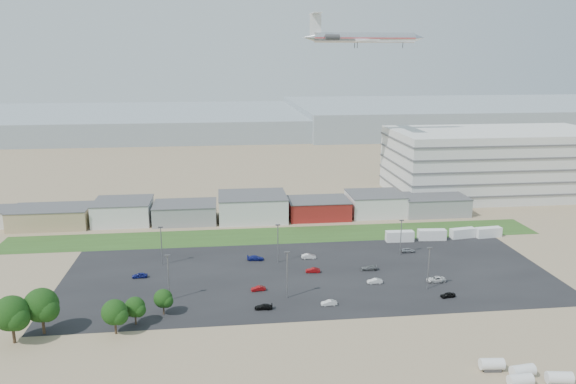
{
  "coord_description": "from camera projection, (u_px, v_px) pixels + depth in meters",
  "views": [
    {
      "loc": [
        -15.53,
        -108.8,
        52.75
      ],
      "look_at": [
        0.05,
        22.0,
        20.75
      ],
      "focal_mm": 35.0,
      "sensor_mm": 36.0,
      "label": 1
    }
  ],
  "objects": [
    {
      "name": "parked_car_2",
      "position": [
        448.0,
        295.0,
        125.81
      ],
      "size": [
        3.55,
        1.8,
        1.16
      ],
      "primitive_type": "imported",
      "rotation": [
        0.0,
        0.0,
        -1.44
      ],
      "color": "black",
      "rests_on": "ground"
    },
    {
      "name": "tree_near",
      "position": [
        163.0,
        300.0,
        116.97
      ],
      "size": [
        4.2,
        4.2,
        6.29
      ],
      "primitive_type": null,
      "color": "black",
      "rests_on": "ground"
    },
    {
      "name": "tree_far_left",
      "position": [
        12.0,
        317.0,
        104.72
      ],
      "size": [
        7.1,
        7.1,
        10.64
      ],
      "primitive_type": null,
      "color": "black",
      "rests_on": "ground"
    },
    {
      "name": "box_trailer_a",
      "position": [
        400.0,
        236.0,
        163.83
      ],
      "size": [
        8.18,
        2.85,
        3.03
      ],
      "primitive_type": null,
      "rotation": [
        0.0,
        0.0,
        -0.04
      ],
      "color": "silver",
      "rests_on": "ground"
    },
    {
      "name": "airliner",
      "position": [
        365.0,
        38.0,
        199.69
      ],
      "size": [
        44.7,
        30.55,
        13.18
      ],
      "primitive_type": null,
      "rotation": [
        0.0,
        0.0,
        -0.0
      ],
      "color": "silver"
    },
    {
      "name": "tree_mid",
      "position": [
        115.0,
        315.0,
        108.52
      ],
      "size": [
        5.33,
        5.33,
        8.0
      ],
      "primitive_type": null,
      "color": "black",
      "rests_on": "ground"
    },
    {
      "name": "parked_car_5",
      "position": [
        140.0,
        275.0,
        136.98
      ],
      "size": [
        3.74,
        1.54,
        1.27
      ],
      "primitive_type": "imported",
      "rotation": [
        0.0,
        0.0,
        -1.56
      ],
      "color": "navy",
      "rests_on": "ground"
    },
    {
      "name": "storage_tank_nw",
      "position": [
        492.0,
        364.0,
        96.42
      ],
      "size": [
        4.21,
        2.39,
        2.42
      ],
      "primitive_type": null,
      "rotation": [
        0.0,
        0.0,
        -0.1
      ],
      "color": "silver",
      "rests_on": "ground"
    },
    {
      "name": "parked_car_7",
      "position": [
        313.0,
        270.0,
        140.24
      ],
      "size": [
        3.72,
        1.61,
        1.19
      ],
      "primitive_type": "imported",
      "rotation": [
        0.0,
        0.0,
        -1.67
      ],
      "color": "maroon",
      "rests_on": "ground"
    },
    {
      "name": "parking_lot",
      "position": [
        309.0,
        275.0,
        139.09
      ],
      "size": [
        120.0,
        50.0,
        0.01
      ],
      "primitive_type": "cube",
      "color": "black",
      "rests_on": "ground"
    },
    {
      "name": "building_row",
      "position": [
        219.0,
        208.0,
        184.83
      ],
      "size": [
        170.0,
        20.0,
        8.0
      ],
      "primitive_type": null,
      "color": "silver",
      "rests_on": "ground"
    },
    {
      "name": "box_trailer_d",
      "position": [
        488.0,
        232.0,
        167.68
      ],
      "size": [
        7.98,
        3.19,
        2.92
      ],
      "primitive_type": null,
      "rotation": [
        0.0,
        0.0,
        0.1
      ],
      "color": "silver",
      "rests_on": "ground"
    },
    {
      "name": "parked_car_8",
      "position": [
        408.0,
        250.0,
        154.63
      ],
      "size": [
        3.93,
        1.74,
        1.32
      ],
      "primitive_type": "imported",
      "rotation": [
        0.0,
        0.0,
        1.52
      ],
      "color": "#A5A5AA",
      "rests_on": "ground"
    },
    {
      "name": "tree_left",
      "position": [
        42.0,
        309.0,
        108.29
      ],
      "size": [
        7.05,
        7.05,
        10.58
      ],
      "primitive_type": null,
      "color": "black",
      "rests_on": "ground"
    },
    {
      "name": "storage_tank_sw",
      "position": [
        520.0,
        380.0,
        91.68
      ],
      "size": [
        4.06,
        2.18,
        2.38
      ],
      "primitive_type": null,
      "rotation": [
        0.0,
        0.0,
        0.05
      ],
      "color": "silver",
      "rests_on": "ground"
    },
    {
      "name": "parked_car_3",
      "position": [
        263.0,
        307.0,
        119.93
      ],
      "size": [
        3.97,
        1.85,
        1.12
      ],
      "primitive_type": "imported",
      "rotation": [
        0.0,
        0.0,
        -1.64
      ],
      "color": "black",
      "rests_on": "ground"
    },
    {
      "name": "parked_car_11",
      "position": [
        309.0,
        256.0,
        149.96
      ],
      "size": [
        3.92,
        1.48,
        1.28
      ],
      "primitive_type": "imported",
      "rotation": [
        0.0,
        0.0,
        1.54
      ],
      "color": "silver",
      "rests_on": "ground"
    },
    {
      "name": "parked_car_13",
      "position": [
        329.0,
        303.0,
        121.83
      ],
      "size": [
        3.52,
        1.35,
        1.14
      ],
      "primitive_type": "imported",
      "rotation": [
        0.0,
        0.0,
        -1.53
      ],
      "color": "silver",
      "rests_on": "ground"
    },
    {
      "name": "ground",
      "position": [
        300.0,
        311.0,
        119.22
      ],
      "size": [
        700.0,
        700.0,
        0.0
      ],
      "primitive_type": "plane",
      "color": "#806A51",
      "rests_on": "ground"
    },
    {
      "name": "storage_tank_ne",
      "position": [
        523.0,
        371.0,
        94.4
      ],
      "size": [
        4.28,
        2.51,
        2.44
      ],
      "primitive_type": null,
      "rotation": [
        0.0,
        0.0,
        0.12
      ],
      "color": "silver",
      "rests_on": "ground"
    },
    {
      "name": "parked_car_12",
      "position": [
        369.0,
        268.0,
        141.91
      ],
      "size": [
        4.37,
        2.14,
        1.22
      ],
      "primitive_type": "imported",
      "rotation": [
        0.0,
        0.0,
        -1.67
      ],
      "color": "#595B5E",
      "rests_on": "ground"
    },
    {
      "name": "parked_car_1",
      "position": [
        375.0,
        281.0,
        133.53
      ],
      "size": [
        3.63,
        1.31,
        1.19
      ],
      "primitive_type": "imported",
      "rotation": [
        0.0,
        0.0,
        -1.59
      ],
      "color": "silver",
      "rests_on": "ground"
    },
    {
      "name": "parked_car_10",
      "position": [
        131.0,
        312.0,
        117.15
      ],
      "size": [
        4.48,
        2.15,
        1.26
      ],
      "primitive_type": "imported",
      "rotation": [
        0.0,
        0.0,
        1.48
      ],
      "color": "#595B5E",
      "rests_on": "ground"
    },
    {
      "name": "grass_strip",
      "position": [
        276.0,
        235.0,
        169.39
      ],
      "size": [
        160.0,
        16.0,
        0.02
      ],
      "primitive_type": "cube",
      "color": "#2E4E1D",
      "rests_on": "ground"
    },
    {
      "name": "lightpole_back_r",
      "position": [
        401.0,
        237.0,
        151.8
      ],
      "size": [
        1.16,
        0.48,
        9.88
      ],
      "primitive_type": null,
      "color": "slate",
      "rests_on": "ground"
    },
    {
      "name": "lightpole_front_r",
      "position": [
        428.0,
        268.0,
        129.3
      ],
      "size": [
        1.2,
        0.5,
        10.17
      ],
      "primitive_type": null,
      "color": "slate",
      "rests_on": "ground"
    },
    {
      "name": "box_trailer_c",
      "position": [
        463.0,
        233.0,
        167.08
      ],
      "size": [
        7.86,
        3.49,
        2.84
      ],
      "primitive_type": null,
      "rotation": [
        0.0,
        0.0,
        0.15
      ],
      "color": "silver",
      "rests_on": "ground"
    },
    {
      "name": "lightpole_front_m",
      "position": [
        287.0,
        275.0,
        124.51
      ],
      "size": [
        1.28,
        0.53,
        10.86
      ],
      "primitive_type": null,
      "color": "slate",
      "rests_on": "ground"
    },
    {
      "name": "parking_garage",
      "position": [
        495.0,
        162.0,
        218.29
      ],
      "size": [
        80.0,
        40.0,
        25.0
      ],
      "primitive_type": "cube",
      "color": "silver",
      "rests_on": "ground"
    },
    {
      "name": "parked_car_4",
      "position": [
        258.0,
        289.0,
        129.34
      ],
      "size": [
        3.5,
        1.56,
        1.12
      ],
      "primitive_type": "imported",
      "rotation": [
        0.0,
        0.0,
        -1.46
      ],
      "color": "maroon",
      "rests_on": "ground"
    },
    {
      "name": "lightpole_front_l",
      "position": [
        168.0,
        278.0,
        123.43
      ],
      "size": [
        1.24,
        0.52,
        10.54
      ],
      "primitive_type": null,
      "color": "slate",
      "rests_on": "ground"
    },
    {
      "name": "parked_car_6",
      "position": [
        255.0,
        258.0,
        148.71
      ],
      "size": [
        4.62,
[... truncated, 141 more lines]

